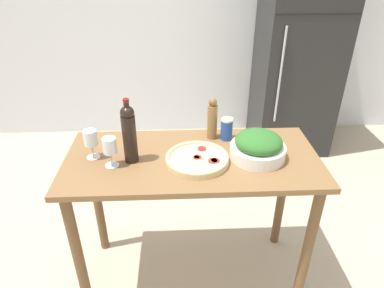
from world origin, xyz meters
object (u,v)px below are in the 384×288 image
Objects in this scene: salt_canister at (227,129)px; homemade_pizza at (197,159)px; salad_bowl at (258,146)px; wine_glass_near at (110,147)px; refrigerator at (298,55)px; pepper_mill at (212,119)px; wine_bottle at (129,133)px; wine_glass_far at (91,139)px.

homemade_pizza is at bearing -127.29° from salt_canister.
salad_bowl is 2.23× the size of salt_canister.
wine_glass_near is 0.49× the size of homemade_pizza.
refrigerator is 5.90× the size of homemade_pizza.
wine_glass_near is 0.55× the size of salad_bowl.
salt_canister is at bearing 52.71° from homemade_pizza.
refrigerator is 7.78× the size of pepper_mill.
wine_bottle is 1.19× the size of salad_bowl.
wine_bottle is 2.17× the size of wine_glass_near.
wine_bottle is 0.66m from salad_bowl.
refrigerator is 14.83× the size of salt_canister.
wine_glass_near and wine_glass_far have the same top height.
salt_canister is (0.08, -0.02, -0.05)m from pepper_mill.
wine_glass_near is at bearing -178.29° from homemade_pizza.
salt_canister is at bearing 13.06° from wine_glass_far.
salad_bowl is 0.89× the size of homemade_pizza.
pepper_mill is (0.43, 0.22, -0.04)m from wine_bottle.
wine_bottle is at bearing -10.85° from wine_glass_far.
wine_glass_near is at bearing -36.94° from wine_glass_far.
refrigerator reaches higher than wine_bottle.
refrigerator is at bearing 50.42° from wine_bottle.
salad_bowl reaches higher than salt_canister.
wine_glass_near is (-1.48, -1.72, 0.04)m from refrigerator.
wine_bottle is at bearing -152.69° from pepper_mill.
homemade_pizza is (0.54, -0.07, -0.09)m from wine_glass_far.
homemade_pizza is 0.30m from salt_canister.
refrigerator reaches higher than wine_glass_far.
salad_bowl is 0.32m from homemade_pizza.
wine_bottle reaches higher than homemade_pizza.
homemade_pizza is (-1.05, -1.71, -0.05)m from refrigerator.
refrigerator reaches higher than salt_canister.
refrigerator is 2.27m from wine_glass_near.
wine_glass_far is at bearing 172.67° from homemade_pizza.
pepper_mill is at bearing 26.83° from wine_glass_near.
salt_canister reaches higher than homemade_pizza.
salad_bowl is (0.85, -0.04, -0.04)m from wine_glass_far.
refrigerator is at bearing 66.18° from salad_bowl.
wine_glass_far is 0.55× the size of salad_bowl.
wine_bottle is at bearing 174.83° from homemade_pizza.
salt_canister is (0.18, 0.24, 0.04)m from homemade_pizza.
wine_glass_far is at bearing -134.12° from refrigerator.
refrigerator is 1.74m from pepper_mill.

